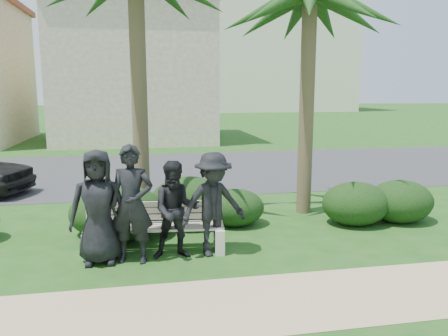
{
  "coord_description": "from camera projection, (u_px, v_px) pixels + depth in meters",
  "views": [
    {
      "loc": [
        -0.69,
        -6.85,
        2.69
      ],
      "look_at": [
        0.78,
        1.0,
        1.28
      ],
      "focal_mm": 35.0,
      "sensor_mm": 36.0,
      "label": 1
    }
  ],
  "objects": [
    {
      "name": "ground",
      "position": [
        189.0,
        256.0,
        7.22
      ],
      "size": [
        160.0,
        160.0,
        0.0
      ],
      "primitive_type": "plane",
      "color": "#194914",
      "rests_on": "ground"
    },
    {
      "name": "footpath",
      "position": [
        204.0,
        308.0,
        5.48
      ],
      "size": [
        30.0,
        1.6,
        0.01
      ],
      "primitive_type": "cube",
      "color": "tan",
      "rests_on": "ground"
    },
    {
      "name": "asphalt_street",
      "position": [
        164.0,
        170.0,
        14.97
      ],
      "size": [
        160.0,
        8.0,
        0.01
      ],
      "primitive_type": "cube",
      "color": "#2D2D30",
      "rests_on": "ground"
    },
    {
      "name": "stucco_bldg_right",
      "position": [
        135.0,
        73.0,
        23.82
      ],
      "size": [
        8.4,
        8.4,
        7.3
      ],
      "color": "tan",
      "rests_on": "ground"
    },
    {
      "name": "hotel_tower",
      "position": [
        246.0,
        13.0,
        60.64
      ],
      "size": [
        26.0,
        18.0,
        37.3
      ],
      "color": "#F3E4CC",
      "rests_on": "ground"
    },
    {
      "name": "park_bench",
      "position": [
        155.0,
        231.0,
        7.33
      ],
      "size": [
        2.35,
        0.74,
        0.81
      ],
      "rotation": [
        0.0,
        0.0,
        -0.09
      ],
      "color": "#ACA290",
      "rests_on": "ground"
    },
    {
      "name": "man_a",
      "position": [
        98.0,
        207.0,
        6.79
      ],
      "size": [
        0.89,
        0.59,
        1.81
      ],
      "primitive_type": "imported",
      "rotation": [
        0.0,
        0.0,
        -0.01
      ],
      "color": "black",
      "rests_on": "ground"
    },
    {
      "name": "man_b",
      "position": [
        132.0,
        204.0,
        6.82
      ],
      "size": [
        0.77,
        0.58,
        1.88
      ],
      "primitive_type": "imported",
      "rotation": [
        0.0,
        0.0,
        -0.21
      ],
      "color": "black",
      "rests_on": "ground"
    },
    {
      "name": "man_c",
      "position": [
        176.0,
        210.0,
        7.01
      ],
      "size": [
        0.79,
        0.63,
        1.6
      ],
      "primitive_type": "imported",
      "rotation": [
        0.0,
        0.0,
        -0.02
      ],
      "color": "black",
      "rests_on": "ground"
    },
    {
      "name": "man_d",
      "position": [
        213.0,
        204.0,
        7.13
      ],
      "size": [
        1.23,
        0.89,
        1.72
      ],
      "primitive_type": "imported",
      "rotation": [
        0.0,
        0.0,
        0.24
      ],
      "color": "black",
      "rests_on": "ground"
    },
    {
      "name": "hedge_b",
      "position": [
        124.0,
        212.0,
        8.03
      ],
      "size": [
        1.52,
        1.25,
        0.99
      ],
      "primitive_type": "ellipsoid",
      "color": "black",
      "rests_on": "ground"
    },
    {
      "name": "hedge_c",
      "position": [
        105.0,
        212.0,
        8.26
      ],
      "size": [
        1.33,
        1.1,
        0.87
      ],
      "primitive_type": "ellipsoid",
      "color": "black",
      "rests_on": "ground"
    },
    {
      "name": "hedge_d",
      "position": [
        189.0,
        200.0,
        8.8
      ],
      "size": [
        1.57,
        1.3,
        1.02
      ],
      "primitive_type": "ellipsoid",
      "color": "black",
      "rests_on": "ground"
    },
    {
      "name": "hedge_e",
      "position": [
        236.0,
        207.0,
        8.83
      ],
      "size": [
        1.17,
        0.96,
        0.76
      ],
      "primitive_type": "ellipsoid",
      "color": "black",
      "rests_on": "ground"
    },
    {
      "name": "hedge_f",
      "position": [
        356.0,
        202.0,
        8.89
      ],
      "size": [
        1.38,
        1.14,
        0.9
      ],
      "primitive_type": "ellipsoid",
      "color": "black",
      "rests_on": "ground"
    },
    {
      "name": "hedge_extra",
      "position": [
        400.0,
        200.0,
        9.07
      ],
      "size": [
        1.38,
        1.14,
        0.9
      ],
      "primitive_type": "ellipsoid",
      "color": "black",
      "rests_on": "ground"
    }
  ]
}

